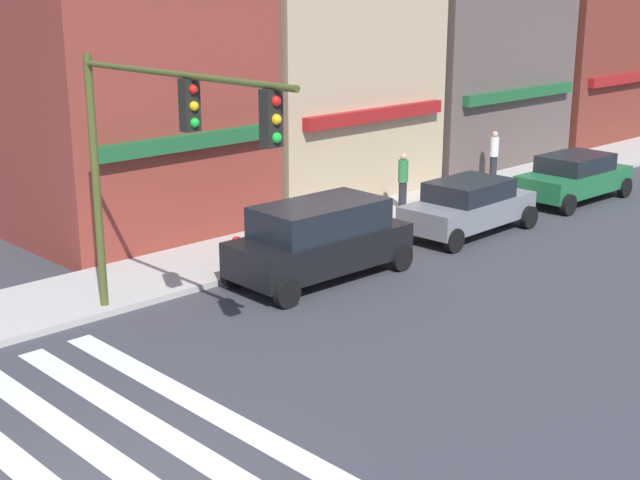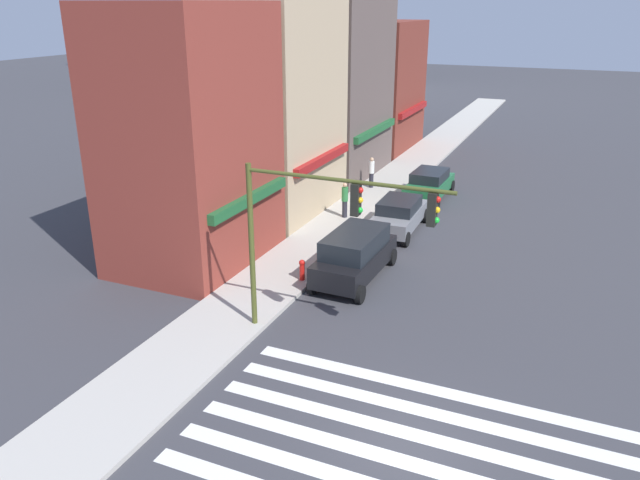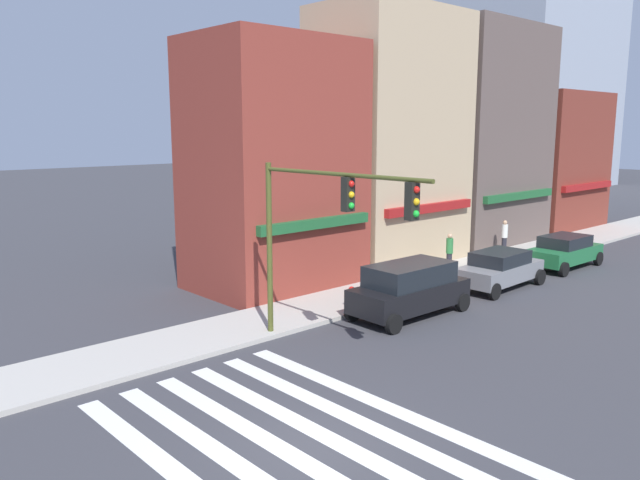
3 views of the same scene
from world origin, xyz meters
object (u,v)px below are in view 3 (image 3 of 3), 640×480
Objects in this scene: pedestrian_white_shirt at (504,236)px; fire_hydrant at (352,296)px; suv_black at (410,288)px; sedan_green at (564,251)px; pedestrian_green_top at (449,252)px; traffic_signal at (322,217)px; sedan_grey at (500,269)px.

pedestrian_white_shirt reaches higher than fire_hydrant.
suv_black is 11.75m from sedan_green.
sedan_green is (11.75, -0.00, -0.19)m from suv_black.
sedan_green is at bearing -7.45° from fire_hydrant.
pedestrian_white_shirt is 1.00× the size of pedestrian_green_top.
traffic_signal is 5.77m from fire_hydrant.
traffic_signal is at bearing -146.43° from fire_hydrant.
sedan_grey is (5.96, -0.00, -0.19)m from suv_black.
traffic_signal reaches higher than sedan_grey.
suv_black is 5.63× the size of fire_hydrant.
suv_black is at bearing 9.11° from traffic_signal.
sedan_green is at bearing -167.16° from pedestrian_white_shirt.
pedestrian_white_shirt is (17.13, 4.31, -3.12)m from traffic_signal.
suv_black reaches higher than sedan_grey.
pedestrian_green_top is (11.50, 3.76, -3.12)m from traffic_signal.
pedestrian_green_top is at bearing 78.60° from sedan_grey.
pedestrian_white_shirt is 5.66m from pedestrian_green_top.
fire_hydrant is at bearing -60.32° from pedestrian_green_top.
pedestrian_green_top is 7.84m from fire_hydrant.
sedan_grey is at bearing 4.19° from traffic_signal.
pedestrian_green_top reaches higher than sedan_green.
traffic_signal is 1.37× the size of suv_black.
traffic_signal is at bearing -51.44° from pedestrian_green_top.
traffic_signal is at bearing -169.60° from suv_black.
sedan_green is (5.78, 0.00, 0.00)m from sedan_grey.
pedestrian_green_top is (6.47, 2.96, 0.04)m from suv_black.
pedestrian_white_shirt is at bearing 116.03° from pedestrian_green_top.
fire_hydrant is (-7.72, -1.26, -0.46)m from pedestrian_green_top.
suv_black is 7.11m from pedestrian_green_top.
sedan_grey is at bearing -13.27° from fire_hydrant.
pedestrian_green_top is at bearing 151.99° from sedan_green.
sedan_green is 2.51× the size of pedestrian_white_shirt.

